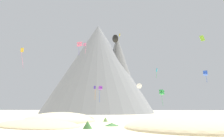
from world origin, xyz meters
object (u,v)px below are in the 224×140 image
object	(u,v)px
kite_cyan_mid	(157,71)
kite_rainbow_mid	(80,44)
bush_far_left	(105,119)
kite_indigo_low	(95,90)
bush_near_right	(88,125)
kite_lime_mid	(202,38)
kite_yellow_high	(119,35)
rock_massif	(100,69)
kite_green_low	(162,92)
bush_scatter_east	(112,124)
kite_violet_low	(100,88)
kite_white_low	(139,86)
bush_ridge_crest	(46,125)
kite_black_mid	(115,39)
bush_near_left	(169,118)
kite_blue_low	(205,73)
kite_pink_mid	(85,46)
bush_mid_center	(62,119)
kite_gold_mid	(22,53)

from	to	relation	value
kite_cyan_mid	kite_rainbow_mid	world-z (taller)	kite_rainbow_mid
bush_far_left	kite_indigo_low	size ratio (longest dim) A/B	0.21
bush_near_right	kite_lime_mid	bearing A→B (deg)	45.53
kite_yellow_high	kite_rainbow_mid	distance (m)	22.85
kite_indigo_low	bush_far_left	bearing A→B (deg)	-22.70
rock_massif	kite_green_low	world-z (taller)	rock_massif
bush_scatter_east	kite_violet_low	xyz separation A→B (m)	(-6.82, 35.54, 9.06)
bush_near_right	kite_yellow_high	bearing A→B (deg)	87.67
kite_cyan_mid	kite_white_low	xyz separation A→B (m)	(-7.19, -2.03, -6.10)
bush_scatter_east	kite_indigo_low	distance (m)	44.97
bush_ridge_crest	kite_black_mid	distance (m)	28.89
kite_black_mid	kite_lime_mid	xyz separation A→B (m)	(22.79, 4.54, 1.03)
bush_near_left	kite_black_mid	xyz separation A→B (m)	(-12.74, -1.20, 19.51)
kite_blue_low	kite_cyan_mid	bearing A→B (deg)	134.09
bush_near_left	bush_far_left	bearing A→B (deg)	-153.45
bush_far_left	bush_near_left	size ratio (longest dim) A/B	0.40
bush_scatter_east	kite_pink_mid	bearing A→B (deg)	115.31
kite_green_low	bush_mid_center	bearing A→B (deg)	90.01
bush_mid_center	kite_white_low	xyz separation A→B (m)	(18.30, 39.29, 10.74)
bush_mid_center	kite_white_low	size ratio (longest dim) A/B	0.65
bush_far_left	kite_lime_mid	size ratio (longest dim) A/B	0.62
bush_near_right	bush_ridge_crest	xyz separation A→B (m)	(-6.89, 2.19, -0.28)
kite_blue_low	bush_far_left	bearing A→B (deg)	-127.08
bush_ridge_crest	rock_massif	size ratio (longest dim) A/B	0.03
bush_scatter_east	bush_ridge_crest	xyz separation A→B (m)	(-9.91, -2.73, 0.02)
bush_mid_center	bush_near_right	bearing A→B (deg)	-60.52
kite_lime_mid	kite_rainbow_mid	distance (m)	36.10
bush_near_left	rock_massif	bearing A→B (deg)	112.05
kite_yellow_high	kite_gold_mid	bearing A→B (deg)	-59.73
bush_near_right	kite_green_low	xyz separation A→B (m)	(17.42, 48.36, 7.78)
bush_near_left	kite_rainbow_mid	distance (m)	35.58
kite_yellow_high	kite_pink_mid	xyz separation A→B (m)	(-7.76, -28.55, -12.57)
kite_cyan_mid	kite_yellow_high	bearing A→B (deg)	-61.60
bush_scatter_east	kite_black_mid	size ratio (longest dim) A/B	0.51
bush_scatter_east	kite_green_low	xyz separation A→B (m)	(14.41, 43.43, 8.08)
bush_far_left	kite_cyan_mid	xyz separation A→B (m)	(16.09, 41.34, 16.90)
bush_mid_center	kite_blue_low	xyz separation A→B (m)	(36.02, 16.48, 12.03)
bush_scatter_east	kite_indigo_low	xyz separation A→B (m)	(-9.86, 42.92, 9.10)
kite_black_mid	kite_pink_mid	xyz separation A→B (m)	(-8.09, 2.08, -0.94)
kite_yellow_high	bush_ridge_crest	bearing A→B (deg)	-32.60
kite_pink_mid	kite_blue_low	bearing A→B (deg)	75.76
rock_massif	bush_ridge_crest	bearing A→B (deg)	-87.91
kite_lime_mid	kite_green_low	bearing A→B (deg)	-26.13
bush_far_left	kite_yellow_high	size ratio (longest dim) A/B	0.76
rock_massif	kite_blue_low	distance (m)	65.48
bush_far_left	kite_yellow_high	bearing A→B (deg)	87.98
kite_yellow_high	kite_indigo_low	world-z (taller)	kite_yellow_high
kite_yellow_high	kite_indigo_low	distance (m)	24.29
bush_near_right	kite_lime_mid	size ratio (longest dim) A/B	0.79
bush_far_left	bush_near_right	xyz separation A→B (m)	(-0.82, -15.18, 0.07)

